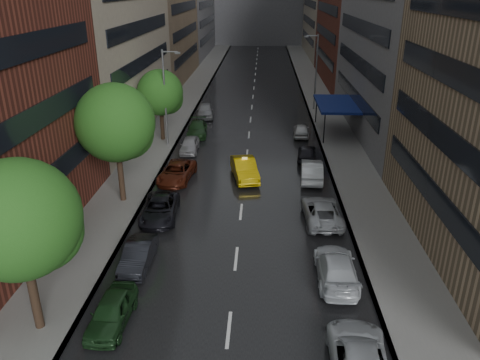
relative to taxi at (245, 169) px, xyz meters
name	(u,v)px	position (x,y,z in m)	size (l,w,h in m)	color
road	(253,100)	(0.00, 27.88, -0.81)	(14.00, 140.00, 0.01)	black
sidewalk_left	(187,99)	(-9.00, 27.88, -0.74)	(4.00, 140.00, 0.15)	gray
sidewalk_right	(319,100)	(9.00, 27.88, -0.74)	(4.00, 140.00, 0.15)	gray
tree_near	(19,220)	(-8.60, -18.48, 4.80)	(5.15, 5.15, 8.20)	#382619
tree_mid	(115,123)	(-8.60, -4.86, 5.07)	(5.39, 5.39, 8.60)	#382619
tree_far	(160,93)	(-8.60, 9.53, 4.05)	(4.46, 4.46, 7.11)	#382619
taxi	(245,169)	(0.00, 0.00, 0.00)	(1.72, 4.93, 1.62)	#DBB20B
parked_cars_left	(181,164)	(-5.40, 1.14, -0.10)	(2.83, 41.26, 1.61)	#19391B
parked_cars_right	(321,210)	(5.40, -6.99, -0.10)	(2.64, 36.60, 1.57)	#A7ABB0
street_lamp_left	(166,96)	(-7.72, 7.88, 4.08)	(1.74, 0.22, 9.00)	gray
street_lamp_right	(315,70)	(7.72, 22.88, 4.08)	(1.74, 0.22, 9.00)	gray
awning	(336,104)	(8.98, 12.88, 2.32)	(4.00, 8.00, 3.12)	navy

